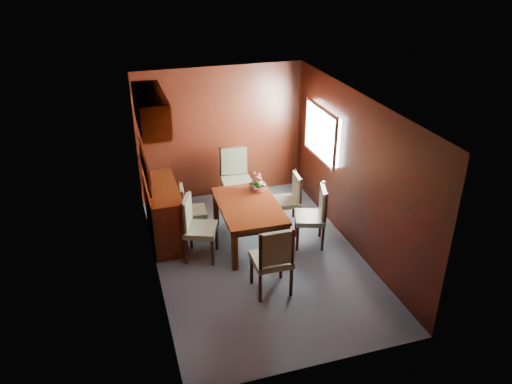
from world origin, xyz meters
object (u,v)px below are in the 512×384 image
object	(u,v)px
chair_right_near	(315,213)
flower_centerpiece	(257,183)
dining_table	(249,210)
chair_head	(273,257)
chair_left_near	(195,224)
sideboard	(164,212)

from	to	relation	value
chair_right_near	flower_centerpiece	size ratio (longest dim) A/B	3.61
dining_table	chair_head	size ratio (longest dim) A/B	1.40
chair_left_near	chair_right_near	distance (m)	1.84
dining_table	chair_right_near	distance (m)	1.02
sideboard	chair_head	bearing A→B (deg)	-57.65
chair_left_near	flower_centerpiece	distance (m)	1.31
sideboard	flower_centerpiece	bearing A→B (deg)	-4.18
dining_table	flower_centerpiece	size ratio (longest dim) A/B	5.33
chair_right_near	flower_centerpiece	xyz separation A→B (m)	(-0.69, 0.77, 0.26)
chair_left_near	chair_head	xyz separation A→B (m)	(0.81, -1.17, 0.02)
flower_centerpiece	chair_head	bearing A→B (deg)	-100.41
chair_head	dining_table	bearing A→B (deg)	88.04
sideboard	dining_table	bearing A→B (deg)	-23.69
dining_table	chair_right_near	size ratio (longest dim) A/B	1.48
sideboard	chair_right_near	size ratio (longest dim) A/B	1.42
sideboard	chair_right_near	xyz separation A→B (m)	(2.20, -0.88, 0.10)
chair_left_near	flower_centerpiece	size ratio (longest dim) A/B	3.68
chair_left_near	chair_right_near	world-z (taller)	chair_left_near
dining_table	chair_left_near	size ratio (longest dim) A/B	1.45
chair_left_near	chair_right_near	size ratio (longest dim) A/B	1.02
sideboard	chair_right_near	distance (m)	2.37
sideboard	chair_right_near	world-z (taller)	chair_right_near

